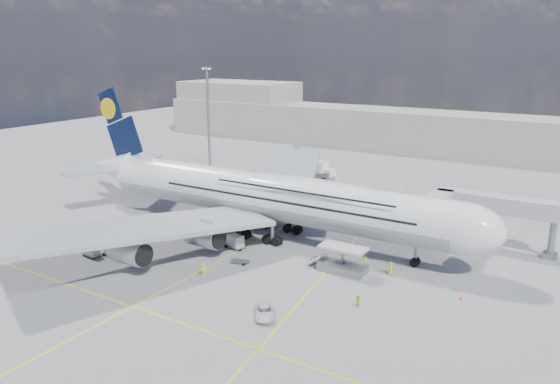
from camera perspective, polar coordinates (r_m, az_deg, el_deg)
The scene contains 31 objects.
ground at distance 82.92m, azimuth -5.10°, elevation -6.52°, with size 300.00×300.00×0.00m, color gray.
taxi_line_main at distance 82.92m, azimuth -5.10°, elevation -6.51°, with size 0.25×220.00×0.01m, color yellow.
taxi_line_cross at distance 69.35m, azimuth -15.17°, elevation -11.49°, with size 120.00×0.25×0.01m, color yellow.
taxi_line_diag at distance 84.29m, azimuth 6.74°, elevation -6.19°, with size 0.25×100.00×0.01m, color yellow.
airliner at distance 88.41m, azimuth -1.21°, elevation -0.39°, with size 77.26×79.15×23.71m.
jet_bridge at distance 87.45m, azimuth 19.39°, elevation -1.45°, with size 18.80×12.10×8.50m.
cargo_loader at distance 76.73m, azimuth 6.43°, elevation -7.37°, with size 8.53×3.20×3.67m.
light_mast at distance 138.34m, azimuth -7.49°, elevation 7.76°, with size 3.00×0.70×25.50m.
terminal at distance 165.19m, azimuth 14.95°, elevation 6.03°, with size 180.00×16.00×12.00m, color #B2AD9E.
hangar at distance 200.35m, azimuth -4.25°, elevation 8.85°, with size 40.00×22.00×18.00m, color #B2AD9E.
dolly_row_a at distance 93.46m, azimuth -13.04°, elevation -3.77°, with size 2.80×1.90×1.62m.
dolly_row_b at distance 87.90m, azimuth -16.23°, elevation -5.06°, with size 3.17×1.70×2.00m.
dolly_row_c at distance 86.22m, azimuth -19.09°, elevation -5.76°, with size 2.97×1.67×1.84m.
dolly_back at distance 85.29m, azimuth -17.14°, elevation -5.78°, with size 3.34×2.26×1.94m.
dolly_nose_far at distance 79.58m, azimuth -4.25°, elevation -7.22°, with size 2.94×2.19×0.38m.
dolly_nose_near at distance 84.91m, azimuth -4.69°, elevation -5.16°, with size 3.74×2.70×2.13m.
baggage_tug at distance 86.13m, azimuth -14.38°, elevation -5.55°, with size 3.04×1.81×1.78m.
catering_truck_inner at distance 106.40m, azimuth -0.67°, elevation -0.62°, with size 6.44×4.47×3.55m.
catering_truck_outer at distance 127.30m, azimuth 4.04°, elevation 2.15°, with size 7.88×3.79×4.53m.
service_van at distance 64.47m, azimuth -1.66°, elevation -12.44°, with size 2.08×4.51×1.25m, color white.
crew_nose at distance 78.60m, azimuth 8.90°, elevation -7.27°, with size 0.58×0.38×1.58m, color #ACE418.
crew_loader at distance 66.92m, azimuth 8.13°, elevation -11.31°, with size 0.81×0.63×1.67m, color #A7FF1A.
crew_wing at distance 87.15m, azimuth -7.06°, elevation -4.93°, with size 0.92×0.38×1.57m, color #B4FB1A.
crew_van at distance 76.80m, azimuth 11.46°, elevation -7.82°, with size 0.92×0.60×1.87m, color #91DD17.
crew_tug at distance 75.56m, azimuth -8.05°, elevation -8.01°, with size 1.27×0.73×1.97m, color #C8E918.
cone_nose at distance 72.16m, azimuth 18.38°, elevation -10.41°, with size 0.49×0.49×0.63m.
cone_wing_left_inner at distance 108.40m, azimuth -4.63°, elevation -1.14°, with size 0.47×0.47×0.60m.
cone_wing_left_outer at distance 120.10m, azimuth 5.03°, elevation 0.45°, with size 0.45×0.45×0.58m.
cone_wing_right_inner at distance 85.39m, azimuth -15.33°, elevation -6.20°, with size 0.38×0.38×0.48m.
cone_wing_right_outer at distance 83.44m, azimuth -16.67°, elevation -6.80°, with size 0.40×0.40×0.51m.
cone_tail at distance 112.10m, azimuth -17.34°, elevation -1.27°, with size 0.40×0.40×0.51m.
Camera 1 is at (46.43, -61.65, 30.33)m, focal length 35.00 mm.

